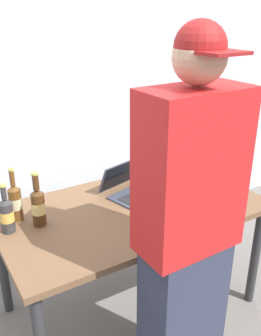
{
  "coord_description": "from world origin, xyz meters",
  "views": [
    {
      "loc": [
        -1.01,
        -1.67,
        1.83
      ],
      "look_at": [
        -0.0,
        0.0,
        0.99
      ],
      "focal_mm": 40.13,
      "sensor_mm": 36.0,
      "label": 1
    }
  ],
  "objects_px": {
    "laptop": "(132,188)",
    "beer_bottle_green": "(15,201)",
    "beer_bottle_brown": "(7,214)",
    "beer_bottle_amber": "(38,206)",
    "person_figure": "(187,237)"
  },
  "relations": [
    {
      "from": "laptop",
      "to": "beer_bottle_green",
      "type": "relative_size",
      "value": 1.3
    },
    {
      "from": "laptop",
      "to": "person_figure",
      "type": "xyz_separation_m",
      "value": [
        -0.17,
        -0.74,
        0.12
      ]
    },
    {
      "from": "laptop",
      "to": "beer_bottle_green",
      "type": "distance_m",
      "value": 0.71
    },
    {
      "from": "laptop",
      "to": "beer_bottle_brown",
      "type": "xyz_separation_m",
      "value": [
        -0.78,
        -0.03,
        0.06
      ]
    },
    {
      "from": "beer_bottle_amber",
      "to": "beer_bottle_brown",
      "type": "relative_size",
      "value": 1.13
    },
    {
      "from": "beer_bottle_green",
      "to": "person_figure",
      "type": "distance_m",
      "value": 0.97
    },
    {
      "from": "beer_bottle_green",
      "to": "laptop",
      "type": "bearing_deg",
      "value": -5.58
    },
    {
      "from": "beer_bottle_brown",
      "to": "person_figure",
      "type": "distance_m",
      "value": 0.94
    },
    {
      "from": "beer_bottle_green",
      "to": "beer_bottle_amber",
      "type": "xyz_separation_m",
      "value": [
        0.09,
        -0.12,
        0.0
      ]
    },
    {
      "from": "beer_bottle_amber",
      "to": "beer_bottle_brown",
      "type": "xyz_separation_m",
      "value": [
        -0.16,
        0.02,
        -0.01
      ]
    },
    {
      "from": "laptop",
      "to": "beer_bottle_brown",
      "type": "height_order",
      "value": "beer_bottle_brown"
    },
    {
      "from": "laptop",
      "to": "person_figure",
      "type": "bearing_deg",
      "value": -103.06
    },
    {
      "from": "laptop",
      "to": "beer_bottle_amber",
      "type": "bearing_deg",
      "value": -175.5
    },
    {
      "from": "laptop",
      "to": "beer_bottle_brown",
      "type": "bearing_deg",
      "value": -177.81
    },
    {
      "from": "beer_bottle_brown",
      "to": "person_figure",
      "type": "height_order",
      "value": "person_figure"
    }
  ]
}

